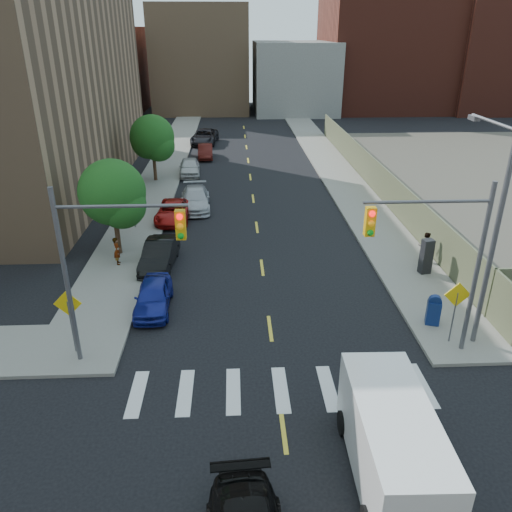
{
  "coord_description": "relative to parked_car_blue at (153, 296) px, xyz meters",
  "views": [
    {
      "loc": [
        -1.44,
        -10.16,
        11.76
      ],
      "look_at": [
        -0.46,
        11.15,
        2.0
      ],
      "focal_mm": 35.0,
      "sensor_mm": 36.0,
      "label": 1
    }
  ],
  "objects": [
    {
      "name": "ground",
      "position": [
        5.2,
        -9.91,
        -0.66
      ],
      "size": [
        160.0,
        160.0,
        0.0
      ],
      "primitive_type": "plane",
      "color": "black",
      "rests_on": "ground"
    },
    {
      "name": "sidewalk_nw",
      "position": [
        -2.55,
        31.59,
        -0.58
      ],
      "size": [
        3.5,
        73.0,
        0.15
      ],
      "primitive_type": "cube",
      "color": "gray",
      "rests_on": "ground"
    },
    {
      "name": "sidewalk_ne",
      "position": [
        12.95,
        31.59,
        -0.58
      ],
      "size": [
        3.5,
        73.0,
        0.15
      ],
      "primitive_type": "cube",
      "color": "gray",
      "rests_on": "ground"
    },
    {
      "name": "fence_north",
      "position": [
        14.8,
        18.09,
        0.59
      ],
      "size": [
        0.12,
        44.0,
        2.5
      ],
      "primitive_type": "cube",
      "color": "#5B6144",
      "rests_on": "ground"
    },
    {
      "name": "bg_bldg_west",
      "position": [
        -16.8,
        60.09,
        5.34
      ],
      "size": [
        14.0,
        18.0,
        12.0
      ],
      "primitive_type": "cube",
      "color": "#592319",
      "rests_on": "ground"
    },
    {
      "name": "bg_bldg_midwest",
      "position": [
        -0.8,
        62.09,
        6.84
      ],
      "size": [
        14.0,
        16.0,
        15.0
      ],
      "primitive_type": "cube",
      "color": "#8C6B4C",
      "rests_on": "ground"
    },
    {
      "name": "bg_bldg_center",
      "position": [
        13.2,
        60.09,
        4.34
      ],
      "size": [
        12.0,
        16.0,
        10.0
      ],
      "primitive_type": "cube",
      "color": "gray",
      "rests_on": "ground"
    },
    {
      "name": "bg_bldg_east",
      "position": [
        27.2,
        62.09,
        7.34
      ],
      "size": [
        18.0,
        18.0,
        16.0
      ],
      "primitive_type": "cube",
      "color": "#592319",
      "rests_on": "ground"
    },
    {
      "name": "bg_bldg_fareast",
      "position": [
        43.2,
        60.09,
        8.34
      ],
      "size": [
        14.0,
        16.0,
        18.0
      ],
      "primitive_type": "cube",
      "color": "#592319",
      "rests_on": "ground"
    },
    {
      "name": "signal_nw",
      "position": [
        -0.78,
        -3.91,
        3.87
      ],
      "size": [
        4.59,
        0.3,
        7.0
      ],
      "color": "#59595E",
      "rests_on": "ground"
    },
    {
      "name": "signal_ne",
      "position": [
        11.19,
        -3.91,
        3.87
      ],
      "size": [
        4.59,
        0.3,
        7.0
      ],
      "color": "#59595E",
      "rests_on": "ground"
    },
    {
      "name": "streetlight_ne",
      "position": [
        13.4,
        -3.01,
        4.56
      ],
      "size": [
        0.25,
        3.7,
        9.0
      ],
      "color": "#59595E",
      "rests_on": "ground"
    },
    {
      "name": "warn_sign_nw",
      "position": [
        -2.6,
        -3.41,
        1.34
      ],
      "size": [
        1.06,
        0.06,
        2.83
      ],
      "color": "#59595E",
      "rests_on": "ground"
    },
    {
      "name": "warn_sign_ne",
      "position": [
        12.4,
        -3.41,
        1.34
      ],
      "size": [
        1.06,
        0.06,
        2.83
      ],
      "color": "#59595E",
      "rests_on": "ground"
    },
    {
      "name": "warn_sign_midwest",
      "position": [
        -2.6,
        10.09,
        1.34
      ],
      "size": [
        1.06,
        0.06,
        2.83
      ],
      "color": "#59595E",
      "rests_on": "ground"
    },
    {
      "name": "tree_west_near",
      "position": [
        -2.8,
        6.14,
        2.82
      ],
      "size": [
        3.66,
        3.64,
        5.52
      ],
      "color": "#332114",
      "rests_on": "ground"
    },
    {
      "name": "tree_west_far",
      "position": [
        -2.8,
        21.14,
        2.82
      ],
      "size": [
        3.66,
        3.64,
        5.52
      ],
      "color": "#332114",
      "rests_on": "ground"
    },
    {
      "name": "parked_car_blue",
      "position": [
        0.0,
        0.0,
        0.0
      ],
      "size": [
        1.63,
        3.88,
        1.31
      ],
      "primitive_type": "imported",
      "rotation": [
        0.0,
        0.0,
        0.02
      ],
      "color": "navy",
      "rests_on": "ground"
    },
    {
      "name": "parked_car_black",
      "position": [
        -0.3,
        4.5,
        0.06
      ],
      "size": [
        1.81,
        4.44,
        1.43
      ],
      "primitive_type": "imported",
      "rotation": [
        0.0,
        0.0,
        -0.07
      ],
      "color": "black",
      "rests_on": "ground"
    },
    {
      "name": "parked_car_red",
      "position": [
        -0.3,
        11.63,
        -0.02
      ],
      "size": [
        2.28,
        4.65,
        1.27
      ],
      "primitive_type": "imported",
      "rotation": [
        0.0,
        0.0,
        -0.04
      ],
      "color": "#A71310",
      "rests_on": "ground"
    },
    {
      "name": "parked_car_silver",
      "position": [
        1.0,
        13.99,
        0.06
      ],
      "size": [
        2.34,
        5.07,
        1.43
      ],
      "primitive_type": "imported",
      "rotation": [
        0.0,
        0.0,
        0.07
      ],
      "color": "#B0B3B9",
      "rests_on": "ground"
    },
    {
      "name": "parked_car_white",
      "position": [
        -0.07,
        22.95,
        0.08
      ],
      "size": [
        2.02,
        4.41,
        1.47
      ],
      "primitive_type": "imported",
      "rotation": [
        0.0,
        0.0,
        0.07
      ],
      "color": "silver",
      "rests_on": "ground"
    },
    {
      "name": "parked_car_maroon",
      "position": [
        1.0,
        29.32,
        0.01
      ],
      "size": [
        1.58,
        4.1,
        1.33
      ],
      "primitive_type": "imported",
      "rotation": [
        0.0,
        0.0,
        0.04
      ],
      "color": "#41100D",
      "rests_on": "ground"
    },
    {
      "name": "parked_car_grey",
      "position": [
        0.6,
        36.11,
        0.13
      ],
      "size": [
        3.14,
        5.87,
        1.57
      ],
      "primitive_type": "imported",
      "rotation": [
        0.0,
        0.0,
        -0.1
      ],
      "color": "black",
      "rests_on": "ground"
    },
    {
      "name": "cargo_van",
      "position": [
        8.04,
        -9.63,
        0.62
      ],
      "size": [
        2.32,
        5.35,
        2.43
      ],
      "rotation": [
        0.0,
        0.0,
        -0.02
      ],
      "color": "white",
      "rests_on": "ground"
    },
    {
      "name": "mailbox",
      "position": [
        12.18,
        -2.07,
        0.16
      ],
      "size": [
        0.66,
        0.56,
        1.37
      ],
      "rotation": [
        0.0,
        0.0,
        -0.27
      ],
      "color": "navy",
      "rests_on": "sidewalk_ne"
    },
    {
      "name": "payphone",
      "position": [
        13.59,
        2.82,
        0.42
      ],
      "size": [
        0.62,
        0.54,
        1.85
      ],
      "primitive_type": "cube",
      "rotation": [
        0.0,
        0.0,
        0.18
      ],
      "color": "black",
      "rests_on": "sidewalk_ne"
    },
    {
      "name": "pedestrian_west",
      "position": [
        -2.55,
        4.62,
        0.26
      ],
      "size": [
        0.46,
        0.61,
        1.53
      ],
      "primitive_type": "imported",
      "rotation": [
        0.0,
        0.0,
        1.74
      ],
      "color": "gray",
      "rests_on": "sidewalk_nw"
    },
    {
      "name": "pedestrian_east",
      "position": [
        14.1,
        4.34,
        0.31
      ],
      "size": [
        0.96,
        0.86,
        1.63
      ],
      "primitive_type": "imported",
      "rotation": [
        0.0,
        0.0,
        2.77
      ],
      "color": "gray",
      "rests_on": "sidewalk_ne"
    }
  ]
}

